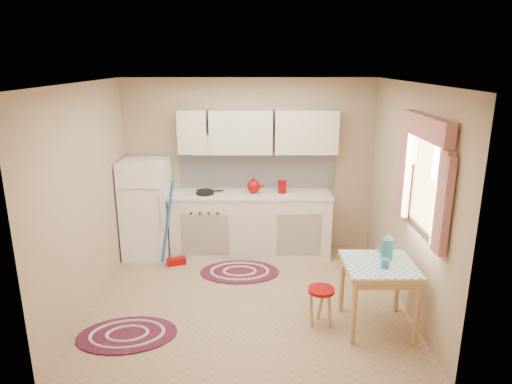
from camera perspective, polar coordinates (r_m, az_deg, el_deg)
room_shell at (r=5.26m, az=0.63°, el=3.72°), size 3.64×3.60×2.52m
fridge at (r=6.65m, az=-13.49°, el=-2.07°), size 0.65×0.60×1.40m
broom at (r=6.27m, az=-10.17°, el=-3.96°), size 0.30×0.20×1.20m
base_cabinets at (r=6.60m, az=-0.67°, el=-4.13°), size 2.25×0.60×0.88m
countertop at (r=6.46m, az=-0.69°, el=-0.29°), size 2.27×0.62×0.04m
frying_pan at (r=6.43m, az=-6.39°, el=-0.04°), size 0.32×0.32×0.05m
red_kettle at (r=6.42m, az=-0.31°, el=0.75°), size 0.26×0.25×0.20m
red_canister at (r=6.44m, az=3.29°, el=0.56°), size 0.12×0.12×0.16m
table at (r=5.05m, az=14.90°, el=-12.41°), size 0.72×0.72×0.72m
stool at (r=5.04m, az=8.08°, el=-13.98°), size 0.33×0.33×0.42m
coffee_pot at (r=4.96m, az=16.09°, el=-6.48°), size 0.19×0.17×0.30m
mug at (r=4.79m, az=15.83°, el=-8.63°), size 0.11×0.11×0.10m
rug_center at (r=6.18m, az=-2.06°, el=-9.95°), size 1.05×0.70×0.02m
rug_left at (r=5.09m, az=-15.80°, el=-16.79°), size 1.10×0.80×0.02m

